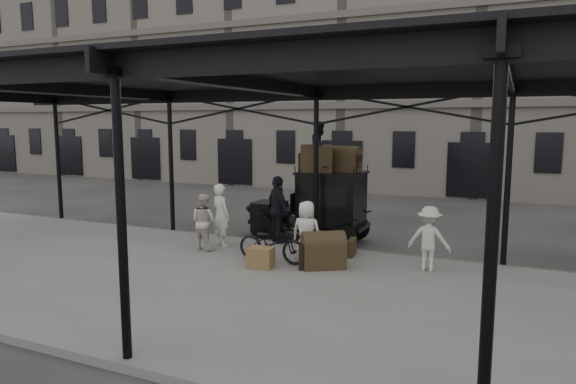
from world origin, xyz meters
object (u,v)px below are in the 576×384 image
object	(u,v)px
bicycle	(272,243)
steamer_trunk_roof_near	(317,161)
porter_official	(278,210)
taxi	(322,203)
porter_left	(221,215)
steamer_trunk_platform	(323,252)

from	to	relation	value
bicycle	steamer_trunk_roof_near	bearing A→B (deg)	0.66
porter_official	steamer_trunk_roof_near	xyz separation A→B (m)	(0.82, 0.99, 1.39)
taxi	porter_left	xyz separation A→B (m)	(-2.22, -2.22, -0.16)
porter_left	steamer_trunk_platform	xyz separation A→B (m)	(3.43, -0.89, -0.52)
porter_official	steamer_trunk_platform	world-z (taller)	porter_official
porter_left	steamer_trunk_platform	world-z (taller)	porter_left
porter_left	bicycle	size ratio (longest dim) A/B	0.95
porter_left	bicycle	xyz separation A→B (m)	(2.07, -0.93, -0.40)
steamer_trunk_roof_near	taxi	bearing A→B (deg)	52.66
bicycle	steamer_trunk_platform	bearing A→B (deg)	-86.27
taxi	bicycle	world-z (taller)	taxi
steamer_trunk_roof_near	steamer_trunk_platform	xyz separation A→B (m)	(1.29, -2.87, -2.00)
taxi	steamer_trunk_platform	world-z (taller)	taxi
taxi	steamer_trunk_platform	size ratio (longest dim) A/B	3.57
taxi	steamer_trunk_roof_near	world-z (taller)	steamer_trunk_roof_near
porter_left	bicycle	bearing A→B (deg)	178.04
porter_left	steamer_trunk_roof_near	distance (m)	3.27
bicycle	taxi	bearing A→B (deg)	-0.70
porter_official	bicycle	size ratio (longest dim) A/B	1.05
porter_official	steamer_trunk_roof_near	distance (m)	1.89
steamer_trunk_roof_near	steamer_trunk_platform	distance (m)	3.72
taxi	bicycle	distance (m)	3.21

